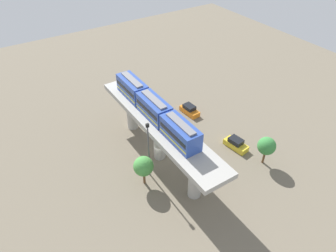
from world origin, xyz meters
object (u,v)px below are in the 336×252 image
object	(u,v)px
tree_near_viaduct	(267,146)
train	(154,108)
parked_car_orange	(189,110)
signal_post	(149,148)
parked_car_yellow	(236,144)
tree_mid_lot	(143,166)

from	to	relation	value
tree_near_viaduct	train	bearing A→B (deg)	138.84
parked_car_orange	signal_post	distance (m)	18.31
parked_car_yellow	tree_mid_lot	xyz separation A→B (m)	(-16.90, 1.45, 2.73)
parked_car_yellow	signal_post	bearing A→B (deg)	162.75
parked_car_yellow	train	bearing A→B (deg)	143.54
train	signal_post	size ratio (longest dim) A/B	2.07
parked_car_orange	tree_near_viaduct	xyz separation A→B (m)	(1.90, -17.40, 2.75)
parked_car_yellow	tree_near_viaduct	xyz separation A→B (m)	(1.18, -5.08, 2.75)
tree_mid_lot	parked_car_yellow	bearing A→B (deg)	-4.89
parked_car_yellow	tree_mid_lot	world-z (taller)	tree_mid_lot
train	parked_car_yellow	size ratio (longest dim) A/B	4.64
parked_car_orange	tree_near_viaduct	bearing A→B (deg)	-88.25
parked_car_yellow	tree_near_viaduct	world-z (taller)	tree_near_viaduct
parked_car_yellow	tree_mid_lot	distance (m)	17.18
tree_mid_lot	signal_post	bearing A→B (deg)	33.46
parked_car_orange	train	bearing A→B (deg)	-156.93
tree_mid_lot	tree_near_viaduct	bearing A→B (deg)	-19.85
tree_near_viaduct	tree_mid_lot	bearing A→B (deg)	160.15
train	signal_post	distance (m)	6.23
train	tree_mid_lot	size ratio (longest dim) A/B	4.11
train	tree_mid_lot	distance (m)	8.82
train	parked_car_orange	bearing A→B (deg)	27.55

